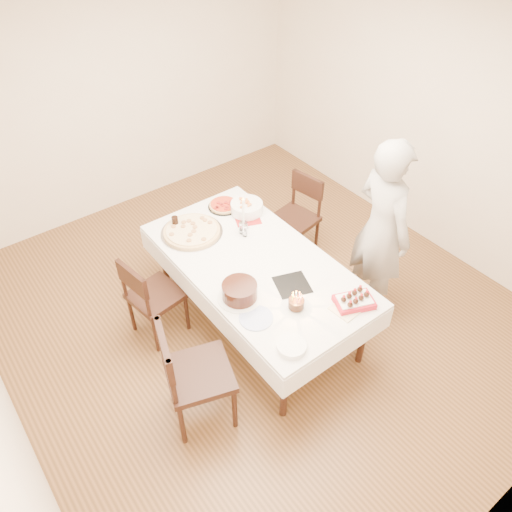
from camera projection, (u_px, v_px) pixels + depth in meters
floor at (257, 310)px, 4.93m from camera, size 5.00×5.00×0.00m
wall_back at (120, 95)px, 5.53m from camera, size 4.50×0.04×2.70m
wall_right at (433, 121)px, 5.06m from camera, size 0.04×5.00×2.70m
ceiling at (257, 21)px, 3.14m from camera, size 5.00×5.00×0.00m
dining_table at (256, 292)px, 4.59m from camera, size 1.57×2.33×0.75m
chair_right_savory at (294, 220)px, 5.28m from camera, size 0.55×0.55×0.92m
chair_left_savory at (156, 295)px, 4.46m from camera, size 0.53×0.53×0.90m
chair_left_dessert at (199, 374)px, 3.75m from camera, size 0.66×0.66×1.03m
person at (381, 230)px, 4.44m from camera, size 0.53×0.72×1.80m
pizza_white at (192, 231)px, 4.64m from camera, size 0.64×0.64×0.04m
pizza_pepperoni at (224, 205)px, 4.95m from camera, size 0.38×0.38×0.04m
red_placemat at (247, 218)px, 4.82m from camera, size 0.31×0.31×0.01m
pasta_bowl at (247, 207)px, 4.86m from camera, size 0.37×0.37×0.10m
taper_candle at (243, 213)px, 4.59m from camera, size 0.10×0.10×0.35m
shaker_pair at (245, 231)px, 4.58m from camera, size 0.13×0.13×0.12m
cola_glass at (175, 222)px, 4.68m from camera, size 0.06×0.06×0.11m
layer_cake at (240, 291)px, 3.98m from camera, size 0.43×0.43×0.14m
cake_board at (292, 285)px, 4.14m from camera, size 0.35×0.35×0.01m
birthday_cake at (296, 300)px, 3.89m from camera, size 0.16×0.16×0.14m
strawberry_box at (354, 301)px, 3.95m from camera, size 0.36×0.30×0.08m
box_lid at (350, 306)px, 3.96m from camera, size 0.33×0.23×0.03m
plate_stack at (292, 346)px, 3.63m from camera, size 0.25×0.25×0.05m
china_plate at (256, 318)px, 3.86m from camera, size 0.34×0.34×0.01m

